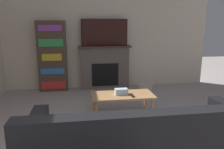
{
  "coord_description": "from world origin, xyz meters",
  "views": [
    {
      "loc": [
        -0.52,
        -1.29,
        1.61
      ],
      "look_at": [
        0.06,
        2.61,
        0.71
      ],
      "focal_mm": 35.0,
      "sensor_mm": 36.0,
      "label": 1
    }
  ],
  "objects_px": {
    "fireplace": "(105,67)",
    "coffee_table": "(122,97)",
    "storage_basket": "(145,87)",
    "tv": "(105,33)",
    "bookshelf": "(52,57)"
  },
  "relations": [
    {
      "from": "fireplace",
      "to": "bookshelf",
      "type": "bearing_deg",
      "value": -178.96
    },
    {
      "from": "fireplace",
      "to": "storage_basket",
      "type": "xyz_separation_m",
      "value": [
        0.95,
        -0.43,
        -0.46
      ]
    },
    {
      "from": "tv",
      "to": "coffee_table",
      "type": "bearing_deg",
      "value": -87.11
    },
    {
      "from": "fireplace",
      "to": "coffee_table",
      "type": "bearing_deg",
      "value": -87.14
    },
    {
      "from": "storage_basket",
      "to": "fireplace",
      "type": "bearing_deg",
      "value": 155.36
    },
    {
      "from": "fireplace",
      "to": "coffee_table",
      "type": "xyz_separation_m",
      "value": [
        0.09,
        -1.89,
        -0.18
      ]
    },
    {
      "from": "bookshelf",
      "to": "storage_basket",
      "type": "distance_m",
      "value": 2.4
    },
    {
      "from": "coffee_table",
      "to": "bookshelf",
      "type": "distance_m",
      "value": 2.37
    },
    {
      "from": "fireplace",
      "to": "tv",
      "type": "relative_size",
      "value": 1.16
    },
    {
      "from": "bookshelf",
      "to": "tv",
      "type": "bearing_deg",
      "value": 0.15
    },
    {
      "from": "fireplace",
      "to": "storage_basket",
      "type": "height_order",
      "value": "fireplace"
    },
    {
      "from": "bookshelf",
      "to": "fireplace",
      "type": "bearing_deg",
      "value": 1.04
    },
    {
      "from": "coffee_table",
      "to": "fireplace",
      "type": "bearing_deg",
      "value": 92.86
    },
    {
      "from": "coffee_table",
      "to": "bookshelf",
      "type": "bearing_deg",
      "value": 126.57
    },
    {
      "from": "tv",
      "to": "storage_basket",
      "type": "bearing_deg",
      "value": -23.63
    }
  ]
}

